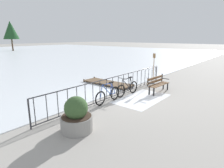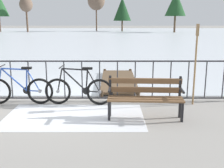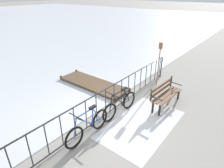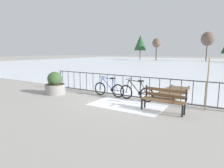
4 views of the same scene
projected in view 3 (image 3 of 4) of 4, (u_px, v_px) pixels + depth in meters
name	position (u px, v px, depth m)	size (l,w,h in m)	color
ground_plane	(102.00, 119.00, 6.37)	(160.00, 160.00, 0.00)	#9E9991
snow_patch	(142.00, 124.00, 6.14)	(3.03, 1.75, 0.01)	white
railing_fence	(101.00, 105.00, 6.12)	(9.06, 0.06, 1.07)	#2D2D33
bicycle_near_railing	(120.00, 105.00, 6.48)	(1.71, 0.52, 0.97)	black
bicycle_second	(88.00, 127.00, 5.45)	(1.71, 0.52, 0.97)	black
park_bench	(165.00, 93.00, 6.97)	(1.63, 0.57, 0.89)	brown
oar_upright	(159.00, 62.00, 8.16)	(0.04, 0.16, 1.98)	#937047
wooden_dock	(93.00, 83.00, 8.58)	(1.10, 3.43, 0.20)	brown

